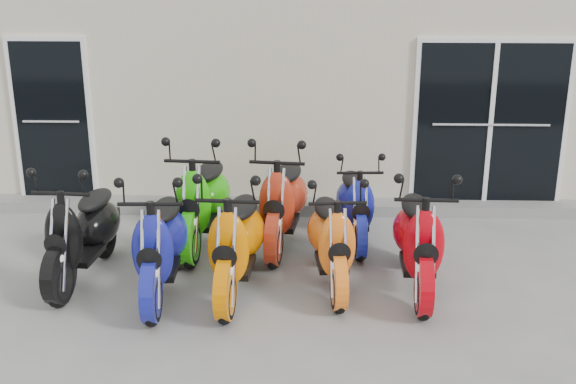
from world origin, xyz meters
The scene contains 13 objects.
ground centered at (0.00, 0.00, 0.00)m, with size 80.00×80.00×0.00m, color gray.
building centered at (0.00, 5.20, 1.60)m, with size 14.00×6.00×3.20m, color beige.
front_step centered at (0.00, 2.02, 0.07)m, with size 14.00×0.40×0.15m, color gray.
door_left centered at (-3.20, 2.17, 1.26)m, with size 1.07×0.08×2.22m, color black.
door_right centered at (2.60, 2.17, 1.26)m, with size 2.02×0.08×2.22m, color black.
scooter_front_black centered at (-2.14, -0.17, 0.68)m, with size 0.67×1.85×1.37m, color black, non-canonical shape.
scooter_front_blue centered at (-1.24, -0.50, 0.70)m, with size 0.69×1.89×1.40m, color navy, non-canonical shape.
scooter_front_orange_a centered at (-0.49, -0.42, 0.71)m, with size 0.69×1.91×1.41m, color orange, non-canonical shape.
scooter_front_orange_b centered at (0.48, -0.23, 0.65)m, with size 0.64×1.76×1.30m, color orange, non-canonical shape.
scooter_front_red centered at (1.36, -0.30, 0.70)m, with size 0.69×1.89×1.39m, color #B9030E, non-canonical shape.
scooter_back_green centered at (-1.01, 0.83, 0.72)m, with size 0.71×1.95×1.44m, color #27BE0B, non-canonical shape.
scooter_back_red centered at (-0.06, 0.84, 0.71)m, with size 0.70×1.93×1.43m, color #AE2D15, non-canonical shape.
scooter_back_blue centered at (0.79, 0.97, 0.61)m, with size 0.60×1.65×1.22m, color #151F98, non-canonical shape.
Camera 1 is at (0.26, -7.16, 3.34)m, focal length 45.00 mm.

